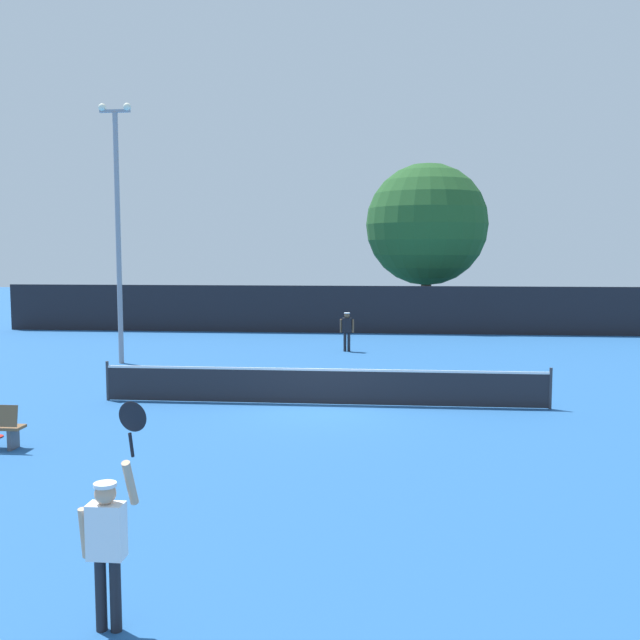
% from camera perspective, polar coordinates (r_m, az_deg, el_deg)
% --- Properties ---
extents(ground_plane, '(120.00, 120.00, 0.00)m').
position_cam_1_polar(ground_plane, '(18.93, 0.21, -6.78)').
color(ground_plane, '#235693').
extents(tennis_net, '(11.80, 0.08, 1.07)m').
position_cam_1_polar(tennis_net, '(18.83, 0.21, -5.25)').
color(tennis_net, '#232328').
rests_on(tennis_net, ground).
extents(perimeter_fence, '(35.50, 0.12, 2.36)m').
position_cam_1_polar(perimeter_fence, '(35.36, 2.63, 0.85)').
color(perimeter_fence, black).
rests_on(perimeter_fence, ground).
extents(player_serving, '(0.67, 0.39, 2.45)m').
position_cam_1_polar(player_serving, '(8.12, -16.61, -16.03)').
color(player_serving, white).
rests_on(player_serving, ground).
extents(player_receiving, '(0.57, 0.23, 1.58)m').
position_cam_1_polar(player_receiving, '(28.81, 2.17, -0.63)').
color(player_receiving, black).
rests_on(player_receiving, ground).
extents(tennis_ball, '(0.07, 0.07, 0.07)m').
position_cam_1_polar(tennis_ball, '(21.07, 4.36, -5.45)').
color(tennis_ball, '#CCE033').
rests_on(tennis_ball, ground).
extents(light_pole, '(1.18, 0.28, 9.22)m').
position_cam_1_polar(light_pole, '(26.56, -15.88, 7.78)').
color(light_pole, gray).
rests_on(light_pole, ground).
extents(large_tree, '(6.59, 6.59, 8.81)m').
position_cam_1_polar(large_tree, '(39.36, 8.55, 7.55)').
color(large_tree, brown).
rests_on(large_tree, ground).
extents(parked_car_near, '(2.37, 4.39, 1.69)m').
position_cam_1_polar(parked_car_near, '(42.04, -8.44, 0.97)').
color(parked_car_near, red).
rests_on(parked_car_near, ground).
extents(parked_car_mid, '(1.96, 4.23, 1.69)m').
position_cam_1_polar(parked_car_mid, '(42.12, -1.24, 1.04)').
color(parked_car_mid, black).
rests_on(parked_car_mid, ground).
extents(parked_car_far, '(2.26, 4.35, 1.69)m').
position_cam_1_polar(parked_car_far, '(44.06, 5.87, 1.21)').
color(parked_car_far, '#B7B7BC').
rests_on(parked_car_far, ground).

